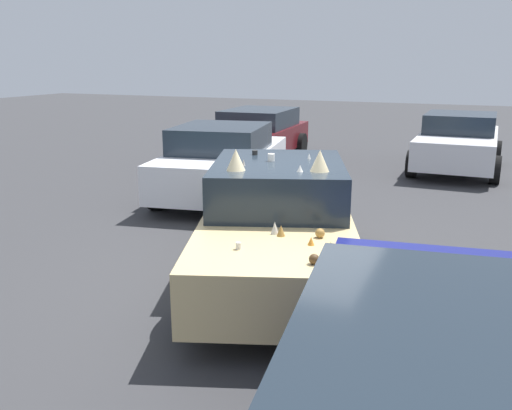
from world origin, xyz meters
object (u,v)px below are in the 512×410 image
parked_sedan_row_back_center (435,400)px  parked_sedan_row_back_far (458,142)px  art_car_decorated (278,220)px  parked_sedan_far_left (223,161)px  parked_sedan_near_right (255,135)px

parked_sedan_row_back_center → parked_sedan_row_back_far: bearing=-5.1°
parked_sedan_row_back_center → art_car_decorated: bearing=27.2°
parked_sedan_row_back_far → parked_sedan_far_left: bearing=-40.9°
parked_sedan_row_back_far → art_car_decorated: bearing=-11.1°
art_car_decorated → parked_sedan_near_right: (7.42, 3.41, -0.01)m
parked_sedan_far_left → art_car_decorated: bearing=-154.4°
parked_sedan_row_back_far → parked_sedan_row_back_center: size_ratio=0.89×
parked_sedan_row_back_center → parked_sedan_near_right: bearing=20.4°
parked_sedan_row_back_center → parked_sedan_far_left: 8.17m
parked_sedan_row_back_center → parked_sedan_near_right: (10.61, 5.62, 0.00)m
parked_sedan_row_back_center → parked_sedan_near_right: 12.01m
parked_sedan_row_back_center → parked_sedan_far_left: (6.70, 4.68, 0.01)m
parked_sedan_row_back_far → parked_sedan_near_right: size_ratio=0.89×
art_car_decorated → parked_sedan_row_back_far: size_ratio=1.22×
parked_sedan_row_back_center → parked_sedan_near_right: size_ratio=1.00×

